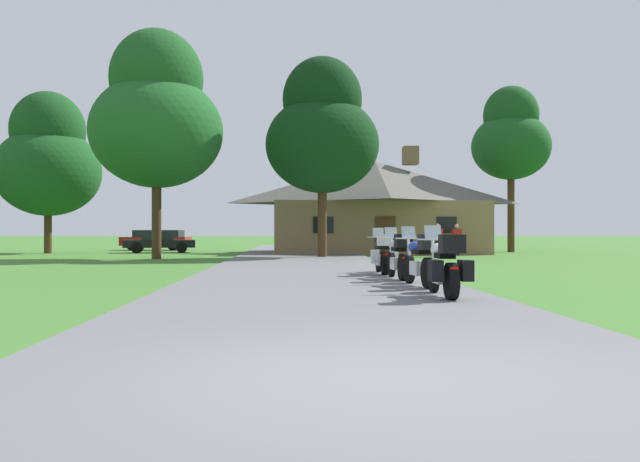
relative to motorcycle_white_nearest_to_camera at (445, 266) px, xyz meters
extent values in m
plane|color=#42752D|center=(-2.19, 13.53, -0.61)|extent=(500.00, 500.00, 0.00)
cube|color=slate|center=(-2.19, 11.53, -0.58)|extent=(6.40, 80.00, 0.06)
cylinder|color=black|center=(0.01, 0.96, -0.23)|extent=(0.11, 0.64, 0.64)
cylinder|color=black|center=(0.00, -0.48, -0.23)|extent=(0.16, 0.64, 0.64)
cube|color=silver|center=(0.00, 0.22, -0.17)|extent=(0.26, 0.56, 0.30)
ellipsoid|color=silver|center=(0.00, 0.48, 0.28)|extent=(0.30, 0.52, 0.26)
cube|color=black|center=(0.00, 0.02, 0.19)|extent=(0.28, 0.52, 0.10)
cylinder|color=silver|center=(0.01, 0.92, 0.47)|extent=(0.66, 0.04, 0.03)
cylinder|color=silver|center=(0.01, 0.96, 0.13)|extent=(0.06, 0.24, 0.73)
cube|color=#B2BCC6|center=(0.01, 1.02, 0.61)|extent=(0.32, 0.11, 0.27)
sphere|color=silver|center=(0.01, 0.92, 0.33)|extent=(0.11, 0.11, 0.11)
cube|color=black|center=(0.00, -0.53, 0.41)|extent=(0.40, 0.36, 0.32)
cube|color=red|center=(-0.01, -0.70, 0.00)|extent=(0.14, 0.03, 0.06)
cylinder|color=silver|center=(0.14, -0.16, -0.33)|extent=(0.07, 0.55, 0.07)
cube|color=black|center=(-0.26, -0.43, -0.05)|extent=(0.20, 0.40, 0.36)
cube|color=black|center=(0.26, -0.43, -0.05)|extent=(0.20, 0.40, 0.36)
cylinder|color=black|center=(-0.04, 3.31, -0.23)|extent=(0.17, 0.65, 0.64)
cylinder|color=black|center=(0.10, 1.88, -0.23)|extent=(0.22, 0.65, 0.64)
cube|color=silver|center=(0.03, 2.57, -0.17)|extent=(0.31, 0.58, 0.30)
ellipsoid|color=#1E3899|center=(0.01, 2.83, 0.28)|extent=(0.35, 0.55, 0.26)
cube|color=black|center=(0.05, 2.37, 0.19)|extent=(0.33, 0.54, 0.10)
cylinder|color=silver|center=(-0.04, 3.27, 0.47)|extent=(0.66, 0.10, 0.03)
cylinder|color=silver|center=(-0.04, 3.31, 0.13)|extent=(0.08, 0.24, 0.73)
cube|color=#B2BCC6|center=(-0.05, 3.37, 0.61)|extent=(0.33, 0.14, 0.27)
sphere|color=silver|center=(-0.04, 3.27, 0.33)|extent=(0.11, 0.11, 0.11)
cube|color=black|center=(0.10, 1.83, 0.41)|extent=(0.43, 0.40, 0.32)
cube|color=red|center=(0.12, 1.66, 0.00)|extent=(0.14, 0.04, 0.06)
cylinder|color=silver|center=(0.21, 2.21, -0.33)|extent=(0.12, 0.55, 0.07)
cylinder|color=black|center=(-0.10, 5.57, -0.23)|extent=(0.14, 0.64, 0.64)
cylinder|color=black|center=(-0.04, 4.13, -0.23)|extent=(0.18, 0.65, 0.64)
cube|color=silver|center=(-0.07, 4.83, -0.17)|extent=(0.28, 0.57, 0.30)
ellipsoid|color=#B2B5BC|center=(-0.08, 5.09, 0.28)|extent=(0.32, 0.53, 0.26)
cube|color=black|center=(-0.06, 4.63, 0.19)|extent=(0.30, 0.53, 0.10)
cylinder|color=silver|center=(-0.10, 5.53, 0.47)|extent=(0.66, 0.06, 0.03)
cylinder|color=silver|center=(-0.10, 5.57, 0.13)|extent=(0.07, 0.24, 0.73)
cube|color=#B2BCC6|center=(-0.10, 5.63, 0.61)|extent=(0.32, 0.12, 0.27)
sphere|color=silver|center=(-0.10, 5.53, 0.33)|extent=(0.11, 0.11, 0.11)
cube|color=black|center=(-0.04, 4.08, 0.41)|extent=(0.41, 0.38, 0.32)
cube|color=red|center=(-0.03, 3.91, 0.00)|extent=(0.14, 0.04, 0.06)
cylinder|color=silver|center=(0.09, 4.45, -0.33)|extent=(0.09, 0.55, 0.07)
cylinder|color=black|center=(-0.15, 7.70, -0.23)|extent=(0.12, 0.64, 0.64)
cylinder|color=black|center=(-0.18, 6.26, -0.23)|extent=(0.16, 0.64, 0.64)
cube|color=silver|center=(-0.16, 6.96, -0.17)|extent=(0.27, 0.56, 0.30)
ellipsoid|color=black|center=(-0.16, 7.22, 0.28)|extent=(0.31, 0.53, 0.26)
cube|color=black|center=(-0.17, 6.76, 0.19)|extent=(0.29, 0.52, 0.10)
cylinder|color=silver|center=(-0.15, 7.66, 0.47)|extent=(0.66, 0.04, 0.03)
cylinder|color=silver|center=(-0.15, 7.70, 0.13)|extent=(0.06, 0.24, 0.73)
cube|color=#B2BCC6|center=(-0.15, 7.76, 0.61)|extent=(0.32, 0.11, 0.27)
sphere|color=silver|center=(-0.15, 7.66, 0.33)|extent=(0.11, 0.11, 0.11)
cube|color=silver|center=(-0.18, 6.21, 0.41)|extent=(0.41, 0.37, 0.32)
cube|color=red|center=(-0.18, 6.04, 0.00)|extent=(0.14, 0.03, 0.06)
cylinder|color=silver|center=(-0.03, 6.58, -0.33)|extent=(0.08, 0.55, 0.07)
cube|color=silver|center=(-0.43, 6.31, -0.05)|extent=(0.21, 0.40, 0.36)
cube|color=silver|center=(0.09, 6.31, -0.05)|extent=(0.21, 0.40, 0.36)
cube|color=#896B4C|center=(2.42, 28.21, 0.88)|extent=(11.98, 8.43, 2.98)
pyramid|color=#5B5651|center=(2.42, 28.21, 3.65)|extent=(12.70, 8.93, 2.56)
cube|color=brown|center=(4.57, 28.21, 5.28)|extent=(0.90, 0.90, 1.10)
cube|color=#472D19|center=(2.42, 23.96, 0.44)|extent=(1.10, 0.08, 2.10)
cube|color=black|center=(-0.94, 23.96, 1.03)|extent=(1.10, 0.06, 0.90)
cube|color=black|center=(5.77, 23.96, 1.03)|extent=(1.10, 0.06, 0.90)
cylinder|color=black|center=(5.96, 22.93, -0.18)|extent=(0.14, 0.14, 0.86)
cylinder|color=black|center=(6.14, 22.91, -0.18)|extent=(0.14, 0.14, 0.86)
cube|color=#A8231E|center=(6.05, 22.92, 0.53)|extent=(0.38, 0.26, 0.56)
cylinder|color=#A8231E|center=(5.82, 22.95, 0.51)|extent=(0.09, 0.09, 0.58)
cylinder|color=#A8231E|center=(6.28, 22.90, 0.51)|extent=(0.09, 0.09, 0.58)
sphere|color=tan|center=(6.05, 22.92, 0.95)|extent=(0.21, 0.21, 0.21)
cylinder|color=#75664C|center=(4.69, 20.96, -0.18)|extent=(0.14, 0.14, 0.86)
cylinder|color=#75664C|center=(4.53, 21.04, -0.18)|extent=(0.14, 0.14, 0.86)
cube|color=#A8231E|center=(4.61, 21.00, 0.53)|extent=(0.42, 0.36, 0.56)
cylinder|color=#A8231E|center=(4.81, 20.90, 0.51)|extent=(0.09, 0.09, 0.58)
cylinder|color=#A8231E|center=(4.40, 21.11, 0.51)|extent=(0.09, 0.09, 0.58)
sphere|color=tan|center=(4.61, 21.00, 0.95)|extent=(0.21, 0.21, 0.21)
cylinder|color=#422D19|center=(-8.91, 19.33, 1.50)|extent=(0.44, 0.44, 4.21)
ellipsoid|color=#1E5623|center=(-8.91, 19.33, 5.29)|extent=(6.12, 6.12, 5.20)
ellipsoid|color=#1B4E20|center=(-8.91, 19.33, 7.74)|extent=(4.29, 4.29, 4.59)
cylinder|color=#422D19|center=(-1.18, 20.23, 1.37)|extent=(0.44, 0.44, 3.95)
ellipsoid|color=#0F3314|center=(-1.18, 20.23, 4.85)|extent=(5.47, 5.47, 4.65)
ellipsoid|color=black|center=(-1.18, 20.23, 7.04)|extent=(3.83, 3.83, 4.10)
cylinder|color=#422D19|center=(-16.99, 28.14, 0.95)|extent=(0.44, 0.44, 3.13)
ellipsoid|color=#194C1E|center=(-16.99, 28.14, 4.20)|extent=(6.12, 6.12, 5.20)
ellipsoid|color=#16441B|center=(-16.99, 28.14, 6.65)|extent=(4.28, 4.28, 4.59)
cylinder|color=#422D19|center=(11.22, 29.57, 2.05)|extent=(0.44, 0.44, 5.31)
ellipsoid|color=#194C1E|center=(11.22, 29.57, 6.05)|extent=(4.93, 4.93, 4.19)
ellipsoid|color=#16441B|center=(11.22, 29.57, 8.03)|extent=(3.45, 3.45, 3.70)
cube|color=maroon|center=(-12.04, 34.98, 0.01)|extent=(4.77, 2.33, 0.60)
cube|color=black|center=(-11.84, 34.96, 0.55)|extent=(3.38, 1.96, 0.48)
cylinder|color=black|center=(-13.55, 34.29, -0.29)|extent=(0.66, 0.29, 0.64)
cylinder|color=black|center=(-13.37, 35.97, -0.29)|extent=(0.66, 0.29, 0.64)
cylinder|color=black|center=(-10.72, 33.98, -0.29)|extent=(0.66, 0.29, 0.64)
cylinder|color=black|center=(-10.53, 35.67, -0.29)|extent=(0.66, 0.29, 0.64)
cube|color=black|center=(-10.61, 28.94, -0.06)|extent=(4.44, 2.47, 0.46)
cube|color=black|center=(-10.71, 28.93, 0.38)|extent=(2.12, 1.89, 0.42)
cylinder|color=black|center=(-11.77, 27.91, -0.29)|extent=(0.67, 0.32, 0.64)
cylinder|color=black|center=(-12.03, 29.58, -0.29)|extent=(0.67, 0.32, 0.64)
cylinder|color=black|center=(-9.19, 28.31, -0.29)|extent=(0.67, 0.32, 0.64)
cylinder|color=black|center=(-9.46, 29.98, -0.29)|extent=(0.67, 0.32, 0.64)
camera|label=1|loc=(-2.78, -11.71, 0.60)|focal=37.32mm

